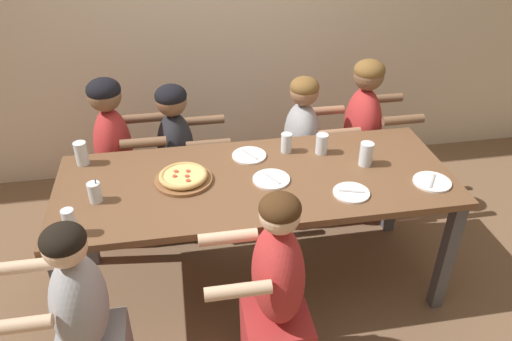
{
  "coord_description": "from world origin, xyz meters",
  "views": [
    {
      "loc": [
        -0.39,
        -2.27,
        2.31
      ],
      "look_at": [
        0.0,
        0.0,
        0.84
      ],
      "focal_mm": 35.0,
      "sensor_mm": 36.0,
      "label": 1
    }
  ],
  "objects_px": {
    "empty_plate_d": "(271,179)",
    "drinking_glass_c": "(286,144)",
    "diner_near_left": "(86,330)",
    "empty_plate_a": "(432,182)",
    "drinking_glass_e": "(82,154)",
    "diner_far_midright": "(301,157)",
    "diner_near_center": "(276,301)",
    "drinking_glass_b": "(70,224)",
    "drinking_glass_a": "(322,145)",
    "empty_plate_c": "(250,155)",
    "diner_far_midleft": "(178,167)",
    "diner_far_left": "(118,167)",
    "pizza_board_main": "(183,177)",
    "empty_plate_b": "(351,193)",
    "diner_far_right": "(360,146)",
    "cocktail_glass_blue": "(95,193)",
    "drinking_glass_d": "(366,154)"
  },
  "relations": [
    {
      "from": "diner_near_center",
      "to": "drinking_glass_b",
      "type": "bearing_deg",
      "value": 70.75
    },
    {
      "from": "cocktail_glass_blue",
      "to": "drinking_glass_d",
      "type": "height_order",
      "value": "drinking_glass_d"
    },
    {
      "from": "empty_plate_c",
      "to": "empty_plate_d",
      "type": "height_order",
      "value": "same"
    },
    {
      "from": "empty_plate_b",
      "to": "diner_near_center",
      "type": "xyz_separation_m",
      "value": [
        -0.49,
        -0.41,
        -0.29
      ]
    },
    {
      "from": "drinking_glass_e",
      "to": "drinking_glass_a",
      "type": "bearing_deg",
      "value": -4.65
    },
    {
      "from": "drinking_glass_a",
      "to": "diner_near_center",
      "type": "height_order",
      "value": "diner_near_center"
    },
    {
      "from": "drinking_glass_b",
      "to": "drinking_glass_d",
      "type": "height_order",
      "value": "same"
    },
    {
      "from": "drinking_glass_a",
      "to": "diner_far_right",
      "type": "relative_size",
      "value": 0.1
    },
    {
      "from": "pizza_board_main",
      "to": "diner_far_midleft",
      "type": "height_order",
      "value": "diner_far_midleft"
    },
    {
      "from": "drinking_glass_c",
      "to": "diner_far_midleft",
      "type": "xyz_separation_m",
      "value": [
        -0.65,
        0.39,
        -0.34
      ]
    },
    {
      "from": "drinking_glass_a",
      "to": "diner_near_left",
      "type": "relative_size",
      "value": 0.11
    },
    {
      "from": "empty_plate_b",
      "to": "drinking_glass_b",
      "type": "relative_size",
      "value": 1.39
    },
    {
      "from": "cocktail_glass_blue",
      "to": "diner_far_left",
      "type": "height_order",
      "value": "diner_far_left"
    },
    {
      "from": "empty_plate_c",
      "to": "drinking_glass_c",
      "type": "height_order",
      "value": "drinking_glass_c"
    },
    {
      "from": "diner_near_left",
      "to": "empty_plate_a",
      "type": "bearing_deg",
      "value": -76.56
    },
    {
      "from": "cocktail_glass_blue",
      "to": "drinking_glass_c",
      "type": "relative_size",
      "value": 1.14
    },
    {
      "from": "empty_plate_b",
      "to": "diner_far_midright",
      "type": "xyz_separation_m",
      "value": [
        -0.04,
        0.88,
        -0.3
      ]
    },
    {
      "from": "drinking_glass_e",
      "to": "diner_far_midright",
      "type": "xyz_separation_m",
      "value": [
        1.4,
        0.33,
        -0.35
      ]
    },
    {
      "from": "empty_plate_a",
      "to": "drinking_glass_a",
      "type": "distance_m",
      "value": 0.66
    },
    {
      "from": "empty_plate_a",
      "to": "diner_far_midleft",
      "type": "bearing_deg",
      "value": 147.84
    },
    {
      "from": "drinking_glass_a",
      "to": "drinking_glass_c",
      "type": "distance_m",
      "value": 0.21
    },
    {
      "from": "empty_plate_d",
      "to": "cocktail_glass_blue",
      "type": "xyz_separation_m",
      "value": [
        -0.93,
        -0.04,
        0.04
      ]
    },
    {
      "from": "pizza_board_main",
      "to": "diner_far_midleft",
      "type": "distance_m",
      "value": 0.68
    },
    {
      "from": "drinking_glass_b",
      "to": "diner_far_midleft",
      "type": "bearing_deg",
      "value": 62.23
    },
    {
      "from": "empty_plate_d",
      "to": "pizza_board_main",
      "type": "bearing_deg",
      "value": 171.38
    },
    {
      "from": "empty_plate_d",
      "to": "drinking_glass_c",
      "type": "xyz_separation_m",
      "value": [
        0.15,
        0.29,
        0.05
      ]
    },
    {
      "from": "cocktail_glass_blue",
      "to": "diner_far_left",
      "type": "distance_m",
      "value": 0.78
    },
    {
      "from": "pizza_board_main",
      "to": "diner_near_left",
      "type": "bearing_deg",
      "value": -125.97
    },
    {
      "from": "drinking_glass_d",
      "to": "drinking_glass_e",
      "type": "relative_size",
      "value": 1.0
    },
    {
      "from": "diner_far_midleft",
      "to": "diner_far_left",
      "type": "height_order",
      "value": "diner_far_left"
    },
    {
      "from": "diner_far_midright",
      "to": "diner_near_center",
      "type": "height_order",
      "value": "diner_near_center"
    },
    {
      "from": "empty_plate_c",
      "to": "diner_near_center",
      "type": "bearing_deg",
      "value": -91.04
    },
    {
      "from": "empty_plate_c",
      "to": "drinking_glass_b",
      "type": "relative_size",
      "value": 1.45
    },
    {
      "from": "pizza_board_main",
      "to": "cocktail_glass_blue",
      "type": "relative_size",
      "value": 2.32
    },
    {
      "from": "drinking_glass_c",
      "to": "diner_far_midleft",
      "type": "distance_m",
      "value": 0.83
    },
    {
      "from": "drinking_glass_a",
      "to": "diner_far_left",
      "type": "distance_m",
      "value": 1.36
    },
    {
      "from": "empty_plate_a",
      "to": "diner_far_midleft",
      "type": "height_order",
      "value": "diner_far_midleft"
    },
    {
      "from": "empty_plate_a",
      "to": "drinking_glass_d",
      "type": "bearing_deg",
      "value": 140.16
    },
    {
      "from": "drinking_glass_a",
      "to": "diner_far_left",
      "type": "xyz_separation_m",
      "value": [
        -1.25,
        0.44,
        -0.3
      ]
    },
    {
      "from": "drinking_glass_a",
      "to": "empty_plate_c",
      "type": "bearing_deg",
      "value": 175.86
    },
    {
      "from": "diner_far_midright",
      "to": "empty_plate_a",
      "type": "bearing_deg",
      "value": 30.39
    },
    {
      "from": "diner_far_midright",
      "to": "diner_far_left",
      "type": "xyz_separation_m",
      "value": [
        -1.26,
        -0.0,
        0.05
      ]
    },
    {
      "from": "empty_plate_a",
      "to": "diner_far_right",
      "type": "xyz_separation_m",
      "value": [
        -0.07,
        0.86,
        -0.25
      ]
    },
    {
      "from": "diner_near_center",
      "to": "drinking_glass_c",
      "type": "bearing_deg",
      "value": -15.01
    },
    {
      "from": "pizza_board_main",
      "to": "drinking_glass_b",
      "type": "relative_size",
      "value": 2.27
    },
    {
      "from": "empty_plate_b",
      "to": "empty_plate_d",
      "type": "height_order",
      "value": "same"
    },
    {
      "from": "pizza_board_main",
      "to": "diner_far_left",
      "type": "height_order",
      "value": "diner_far_left"
    },
    {
      "from": "drinking_glass_a",
      "to": "diner_far_left",
      "type": "height_order",
      "value": "diner_far_left"
    },
    {
      "from": "empty_plate_a",
      "to": "pizza_board_main",
      "type": "bearing_deg",
      "value": 169.53
    },
    {
      "from": "drinking_glass_c",
      "to": "drinking_glass_d",
      "type": "bearing_deg",
      "value": -28.06
    }
  ]
}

